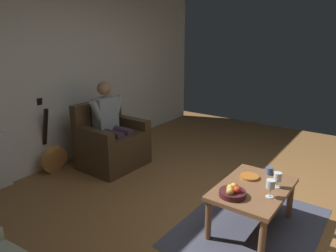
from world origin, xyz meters
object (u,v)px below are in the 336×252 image
object	(u,v)px
wine_glass_far	(271,185)
decorative_dish	(250,177)
armchair	(111,144)
wine_glass_near	(277,178)
person_seated	(112,123)
coffee_table	(253,193)
fruit_bowl	(233,192)
candle_jar	(270,171)
guitar	(53,156)

from	to	relation	value
wine_glass_far	decorative_dish	world-z (taller)	wine_glass_far
armchair	wine_glass_near	bearing A→B (deg)	86.73
person_seated	wine_glass_far	world-z (taller)	person_seated
coffee_table	wine_glass_far	world-z (taller)	wine_glass_far
fruit_bowl	candle_jar	xyz separation A→B (m)	(-0.64, 0.12, -0.00)
coffee_table	wine_glass_near	world-z (taller)	wine_glass_near
armchair	fruit_bowl	distance (m)	2.18
wine_glass_near	candle_jar	bearing A→B (deg)	-148.46
wine_glass_far	candle_jar	bearing A→B (deg)	-161.69
guitar	wine_glass_far	xyz separation A→B (m)	(-0.22, 2.87, 0.33)
coffee_table	candle_jar	bearing A→B (deg)	174.94
coffee_table	wine_glass_near	distance (m)	0.27
person_seated	coffee_table	world-z (taller)	person_seated
decorative_dish	wine_glass_far	bearing A→B (deg)	47.37
person_seated	fruit_bowl	bearing A→B (deg)	75.45
wine_glass_near	guitar	bearing A→B (deg)	-81.18
coffee_table	wine_glass_far	size ratio (longest dim) A/B	5.52
guitar	decorative_dish	world-z (taller)	guitar
coffee_table	wine_glass_far	distance (m)	0.28
decorative_dish	candle_jar	size ratio (longest dim) A/B	2.50
coffee_table	wine_glass_near	bearing A→B (deg)	123.75
wine_glass_far	fruit_bowl	distance (m)	0.34
guitar	candle_jar	bearing A→B (deg)	104.18
wine_glass_near	decorative_dish	xyz separation A→B (m)	(-0.04, -0.28, -0.09)
guitar	wine_glass_near	distance (m)	2.91
wine_glass_near	coffee_table	bearing A→B (deg)	-56.25
armchair	wine_glass_far	world-z (taller)	armchair
wine_glass_far	decorative_dish	xyz separation A→B (m)	(-0.27, -0.29, -0.10)
coffee_table	armchair	bearing A→B (deg)	-97.64
wine_glass_far	decorative_dish	size ratio (longest dim) A/B	0.89
candle_jar	wine_glass_near	bearing A→B (deg)	31.54
wine_glass_far	armchair	bearing A→B (deg)	-99.45
decorative_dish	coffee_table	bearing A→B (deg)	32.18
wine_glass_near	fruit_bowl	xyz separation A→B (m)	(0.40, -0.27, -0.06)
fruit_bowl	armchair	bearing A→B (deg)	-105.23
decorative_dish	person_seated	bearing A→B (deg)	-93.57
coffee_table	guitar	xyz separation A→B (m)	(0.32, -2.68, -0.15)
coffee_table	wine_glass_far	xyz separation A→B (m)	(0.10, 0.19, 0.18)
armchair	wine_glass_near	world-z (taller)	armchair
person_seated	fruit_bowl	size ratio (longest dim) A/B	5.04
armchair	wine_glass_near	xyz separation A→B (m)	(0.17, 2.36, 0.21)
candle_jar	armchair	bearing A→B (deg)	-88.20
guitar	fruit_bowl	bearing A→B (deg)	91.02
armchair	candle_jar	size ratio (longest dim) A/B	12.32
person_seated	coffee_table	distance (m)	2.19
armchair	guitar	xyz separation A→B (m)	(0.62, -0.50, -0.10)
coffee_table	person_seated	bearing A→B (deg)	-97.74
guitar	armchair	bearing A→B (deg)	141.12
person_seated	wine_glass_near	xyz separation A→B (m)	(0.17, 2.33, -0.11)
armchair	person_seated	xyz separation A→B (m)	(0.00, 0.03, 0.32)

